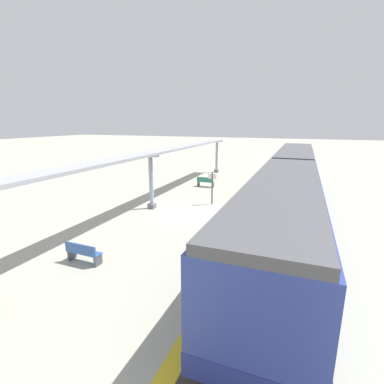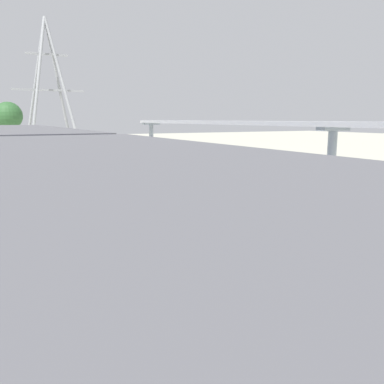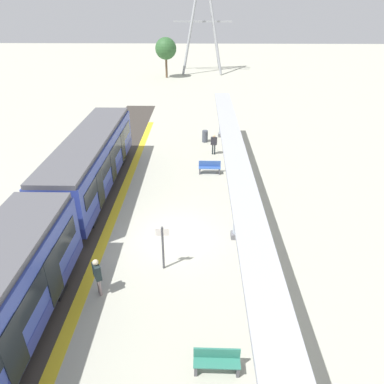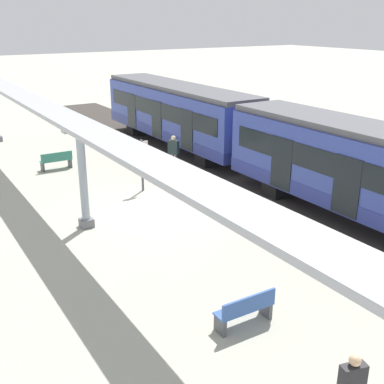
{
  "view_description": "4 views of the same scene",
  "coord_description": "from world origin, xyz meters",
  "px_view_note": "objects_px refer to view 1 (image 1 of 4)",
  "views": [
    {
      "loc": [
        -5.78,
        15.54,
        5.52
      ],
      "look_at": [
        -0.28,
        1.56,
        1.78
      ],
      "focal_mm": 26.38,
      "sensor_mm": 36.0,
      "label": 1
    },
    {
      "loc": [
        -6.36,
        -8.8,
        3.75
      ],
      "look_at": [
        0.11,
        3.45,
        1.16
      ],
      "focal_mm": 36.58,
      "sensor_mm": 36.0,
      "label": 2
    },
    {
      "loc": [
        1.33,
        -14.82,
        10.63
      ],
      "look_at": [
        0.97,
        1.95,
        1.52
      ],
      "focal_mm": 33.41,
      "sensor_mm": 36.0,
      "label": 3
    },
    {
      "loc": [
        8.31,
        15.13,
        6.89
      ],
      "look_at": [
        0.93,
        3.3,
        1.88
      ],
      "focal_mm": 45.37,
      "sensor_mm": 36.0,
      "label": 4
    }
  ],
  "objects_px": {
    "bench_near_end": "(205,182)",
    "bench_mid_platform": "(83,253)",
    "train_far_carriage": "(281,224)",
    "canopy_pillar_nearest": "(217,156)",
    "platform_info_sign": "(212,185)",
    "canopy_pillar_second": "(151,182)",
    "passenger_waiting_near_edge": "(252,187)",
    "train_near_carriage": "(294,170)"
  },
  "relations": [
    {
      "from": "bench_near_end",
      "to": "bench_mid_platform",
      "type": "height_order",
      "value": "same"
    },
    {
      "from": "bench_mid_platform",
      "to": "train_far_carriage",
      "type": "bearing_deg",
      "value": -161.62
    },
    {
      "from": "canopy_pillar_nearest",
      "to": "platform_info_sign",
      "type": "height_order",
      "value": "canopy_pillar_nearest"
    },
    {
      "from": "train_far_carriage",
      "to": "platform_info_sign",
      "type": "distance_m",
      "value": 9.06
    },
    {
      "from": "canopy_pillar_nearest",
      "to": "platform_info_sign",
      "type": "xyz_separation_m",
      "value": [
        -3.38,
        12.39,
        -0.46
      ]
    },
    {
      "from": "canopy_pillar_second",
      "to": "passenger_waiting_near_edge",
      "type": "xyz_separation_m",
      "value": [
        -5.83,
        -4.01,
        -0.69
      ]
    },
    {
      "from": "bench_mid_platform",
      "to": "canopy_pillar_nearest",
      "type": "bearing_deg",
      "value": -87.13
    },
    {
      "from": "platform_info_sign",
      "to": "passenger_waiting_near_edge",
      "type": "height_order",
      "value": "platform_info_sign"
    },
    {
      "from": "canopy_pillar_nearest",
      "to": "bench_near_end",
      "type": "bearing_deg",
      "value": 99.32
    },
    {
      "from": "bench_near_end",
      "to": "platform_info_sign",
      "type": "distance_m",
      "value": 5.46
    },
    {
      "from": "platform_info_sign",
      "to": "bench_near_end",
      "type": "bearing_deg",
      "value": -66.39
    },
    {
      "from": "canopy_pillar_nearest",
      "to": "canopy_pillar_second",
      "type": "height_order",
      "value": "same"
    },
    {
      "from": "bench_mid_platform",
      "to": "platform_info_sign",
      "type": "bearing_deg",
      "value": -102.82
    },
    {
      "from": "canopy_pillar_nearest",
      "to": "bench_mid_platform",
      "type": "height_order",
      "value": "canopy_pillar_nearest"
    },
    {
      "from": "bench_near_end",
      "to": "platform_info_sign",
      "type": "relative_size",
      "value": 0.68
    },
    {
      "from": "train_near_carriage",
      "to": "canopy_pillar_second",
      "type": "height_order",
      "value": "canopy_pillar_second"
    },
    {
      "from": "train_near_carriage",
      "to": "bench_near_end",
      "type": "relative_size",
      "value": 8.39
    },
    {
      "from": "train_far_carriage",
      "to": "bench_near_end",
      "type": "relative_size",
      "value": 8.39
    },
    {
      "from": "platform_info_sign",
      "to": "passenger_waiting_near_edge",
      "type": "bearing_deg",
      "value": -146.23
    },
    {
      "from": "train_near_carriage",
      "to": "platform_info_sign",
      "type": "bearing_deg",
      "value": 48.53
    },
    {
      "from": "train_near_carriage",
      "to": "platform_info_sign",
      "type": "height_order",
      "value": "train_near_carriage"
    },
    {
      "from": "canopy_pillar_second",
      "to": "bench_near_end",
      "type": "distance_m",
      "value": 7.53
    },
    {
      "from": "canopy_pillar_second",
      "to": "platform_info_sign",
      "type": "height_order",
      "value": "canopy_pillar_second"
    },
    {
      "from": "bench_mid_platform",
      "to": "train_near_carriage",
      "type": "bearing_deg",
      "value": -115.02
    },
    {
      "from": "bench_near_end",
      "to": "passenger_waiting_near_edge",
      "type": "bearing_deg",
      "value": 144.41
    },
    {
      "from": "bench_near_end",
      "to": "bench_mid_platform",
      "type": "distance_m",
      "value": 14.88
    },
    {
      "from": "platform_info_sign",
      "to": "bench_mid_platform",
      "type": "bearing_deg",
      "value": 77.18
    },
    {
      "from": "train_near_carriage",
      "to": "passenger_waiting_near_edge",
      "type": "height_order",
      "value": "train_near_carriage"
    },
    {
      "from": "canopy_pillar_nearest",
      "to": "platform_info_sign",
      "type": "bearing_deg",
      "value": 105.26
    },
    {
      "from": "canopy_pillar_nearest",
      "to": "platform_info_sign",
      "type": "distance_m",
      "value": 12.86
    },
    {
      "from": "canopy_pillar_nearest",
      "to": "canopy_pillar_second",
      "type": "bearing_deg",
      "value": 90.0
    },
    {
      "from": "canopy_pillar_nearest",
      "to": "canopy_pillar_second",
      "type": "distance_m",
      "value": 14.77
    },
    {
      "from": "canopy_pillar_second",
      "to": "bench_near_end",
      "type": "height_order",
      "value": "canopy_pillar_second"
    },
    {
      "from": "bench_near_end",
      "to": "passenger_waiting_near_edge",
      "type": "distance_m",
      "value": 5.71
    },
    {
      "from": "canopy_pillar_second",
      "to": "canopy_pillar_nearest",
      "type": "bearing_deg",
      "value": -90.0
    },
    {
      "from": "canopy_pillar_second",
      "to": "platform_info_sign",
      "type": "distance_m",
      "value": 4.16
    },
    {
      "from": "bench_near_end",
      "to": "bench_mid_platform",
      "type": "bearing_deg",
      "value": 89.61
    },
    {
      "from": "canopy_pillar_second",
      "to": "bench_mid_platform",
      "type": "distance_m",
      "value": 7.76
    },
    {
      "from": "train_far_carriage",
      "to": "passenger_waiting_near_edge",
      "type": "xyz_separation_m",
      "value": [
        2.58,
        -9.15,
        -0.74
      ]
    },
    {
      "from": "train_far_carriage",
      "to": "bench_mid_platform",
      "type": "height_order",
      "value": "train_far_carriage"
    },
    {
      "from": "bench_mid_platform",
      "to": "platform_info_sign",
      "type": "distance_m",
      "value": 10.23
    },
    {
      "from": "train_near_carriage",
      "to": "passenger_waiting_near_edge",
      "type": "xyz_separation_m",
      "value": [
        2.58,
        4.06,
        -0.74
      ]
    }
  ]
}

